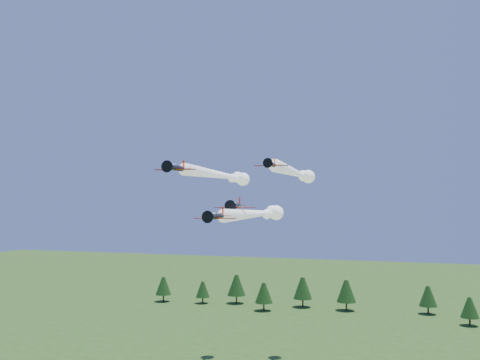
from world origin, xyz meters
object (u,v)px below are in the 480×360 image
(plane_lead, at_px, (258,214))
(plane_slot, at_px, (235,206))
(plane_left, at_px, (223,175))
(plane_right, at_px, (297,173))

(plane_lead, height_order, plane_slot, plane_slot)
(plane_left, bearing_deg, plane_lead, -39.64)
(plane_lead, xyz_separation_m, plane_right, (6.35, 12.52, 9.58))
(plane_lead, relative_size, plane_slot, 5.31)
(plane_left, relative_size, plane_right, 0.95)
(plane_lead, bearing_deg, plane_left, 142.38)
(plane_right, height_order, plane_slot, plane_right)
(plane_lead, relative_size, plane_left, 0.89)
(plane_lead, bearing_deg, plane_right, 63.24)
(plane_slot, bearing_deg, plane_lead, 79.36)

